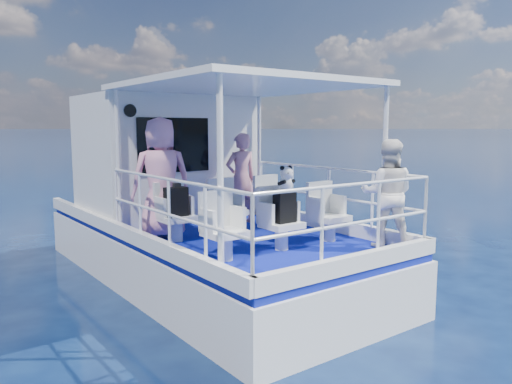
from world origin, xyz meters
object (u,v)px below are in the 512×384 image
Objects in this scene: passenger_stbd_aft at (388,194)px; backpack_center at (285,207)px; passenger_port_fwd at (161,178)px; panda at (286,178)px.

backpack_center is at bearing 21.35° from passenger_stbd_aft.
backpack_center is (0.97, -1.69, -0.30)m from passenger_port_fwd.
passenger_port_fwd is 3.25m from passenger_stbd_aft.
passenger_stbd_aft is 3.48× the size of backpack_center.
panda is (0.97, -1.70, 0.08)m from passenger_port_fwd.
backpack_center is at bearing 110.21° from panda.
passenger_stbd_aft is 4.47× the size of panda.
passenger_stbd_aft reaches higher than backpack_center.
backpack_center is 0.38m from panda.
passenger_port_fwd is 5.39× the size of panda.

